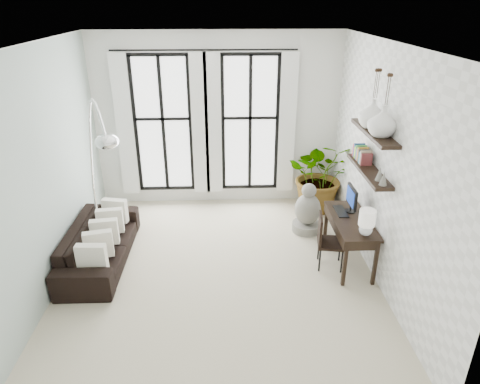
{
  "coord_description": "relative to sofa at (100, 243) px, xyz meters",
  "views": [
    {
      "loc": [
        0.09,
        -5.22,
        3.7
      ],
      "look_at": [
        0.32,
        0.3,
        1.17
      ],
      "focal_mm": 32.0,
      "sensor_mm": 36.0,
      "label": 1
    }
  ],
  "objects": [
    {
      "name": "floor",
      "position": [
        1.8,
        -0.41,
        -0.3
      ],
      "size": [
        5.0,
        5.0,
        0.0
      ],
      "primitive_type": "plane",
      "color": "beige",
      "rests_on": "ground"
    },
    {
      "name": "ceiling",
      "position": [
        1.8,
        -0.41,
        2.9
      ],
      "size": [
        5.0,
        5.0,
        0.0
      ],
      "primitive_type": "plane",
      "color": "white",
      "rests_on": "wall_back"
    },
    {
      "name": "wall_left",
      "position": [
        -0.45,
        -0.41,
        1.3
      ],
      "size": [
        0.0,
        5.0,
        5.0
      ],
      "primitive_type": "plane",
      "rotation": [
        1.57,
        0.0,
        1.57
      ],
      "color": "#A2B5AD",
      "rests_on": "floor"
    },
    {
      "name": "wall_right",
      "position": [
        4.05,
        -0.41,
        1.3
      ],
      "size": [
        0.0,
        5.0,
        5.0
      ],
      "primitive_type": "plane",
      "rotation": [
        1.57,
        0.0,
        -1.57
      ],
      "color": "white",
      "rests_on": "floor"
    },
    {
      "name": "wall_back",
      "position": [
        1.8,
        2.09,
        1.3
      ],
      "size": [
        4.5,
        0.0,
        4.5
      ],
      "primitive_type": "plane",
      "rotation": [
        1.57,
        0.0,
        0.0
      ],
      "color": "white",
      "rests_on": "floor"
    },
    {
      "name": "windows",
      "position": [
        1.6,
        2.02,
        1.26
      ],
      "size": [
        3.26,
        0.13,
        2.65
      ],
      "color": "white",
      "rests_on": "wall_back"
    },
    {
      "name": "wall_shelves",
      "position": [
        3.91,
        -0.16,
        1.42
      ],
      "size": [
        0.25,
        1.3,
        0.6
      ],
      "color": "black",
      "rests_on": "wall_right"
    },
    {
      "name": "sofa",
      "position": [
        0.0,
        0.0,
        0.0
      ],
      "size": [
        0.83,
        2.08,
        0.61
      ],
      "primitive_type": "imported",
      "rotation": [
        0.0,
        0.0,
        1.56
      ],
      "color": "black",
      "rests_on": "floor"
    },
    {
      "name": "throw_pillows",
      "position": [
        0.1,
        0.0,
        0.2
      ],
      "size": [
        0.4,
        1.52,
        0.4
      ],
      "color": "silver",
      "rests_on": "sofa"
    },
    {
      "name": "plant",
      "position": [
        3.7,
        1.62,
        0.4
      ],
      "size": [
        1.3,
        1.14,
        1.4
      ],
      "primitive_type": "imported",
      "rotation": [
        0.0,
        0.0,
        -0.04
      ],
      "color": "#2D7228",
      "rests_on": "floor"
    },
    {
      "name": "desk",
      "position": [
        3.75,
        -0.25,
        0.4
      ],
      "size": [
        0.53,
        1.25,
        1.13
      ],
      "color": "black",
      "rests_on": "floor"
    },
    {
      "name": "desk_chair",
      "position": [
        3.38,
        -0.27,
        0.17
      ],
      "size": [
        0.45,
        0.45,
        0.84
      ],
      "rotation": [
        0.0,
        0.0,
        -0.16
      ],
      "color": "black",
      "rests_on": "floor"
    },
    {
      "name": "arc_lamp",
      "position": [
        0.11,
        0.22,
        1.5
      ],
      "size": [
        0.75,
        0.7,
        2.45
      ],
      "color": "silver",
      "rests_on": "floor"
    },
    {
      "name": "buddha",
      "position": [
        3.31,
        0.78,
        0.07
      ],
      "size": [
        0.49,
        0.49,
        0.88
      ],
      "color": "gray",
      "rests_on": "floor"
    },
    {
      "name": "vase_a",
      "position": [
        3.91,
        -0.45,
        1.96
      ],
      "size": [
        0.37,
        0.37,
        0.38
      ],
      "primitive_type": "imported",
      "color": "white",
      "rests_on": "shelf_upper"
    },
    {
      "name": "vase_b",
      "position": [
        3.91,
        -0.05,
        1.96
      ],
      "size": [
        0.37,
        0.37,
        0.38
      ],
      "primitive_type": "imported",
      "color": "white",
      "rests_on": "shelf_upper"
    }
  ]
}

